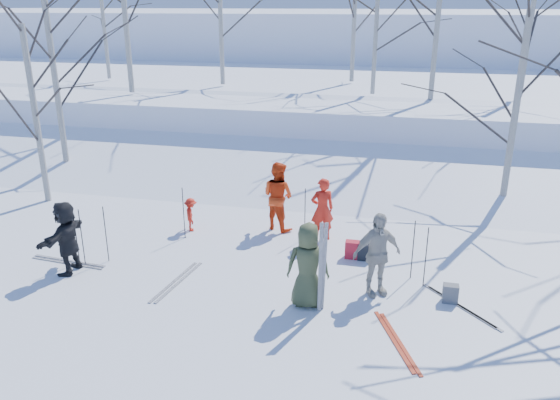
% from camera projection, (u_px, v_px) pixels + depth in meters
% --- Properties ---
extents(ground, '(120.00, 120.00, 0.00)m').
position_uv_depth(ground, '(264.00, 280.00, 11.74)').
color(ground, white).
rests_on(ground, ground).
extents(snow_ramp, '(70.00, 9.49, 4.12)m').
position_uv_depth(snow_ramp, '(318.00, 178.00, 18.10)').
color(snow_ramp, white).
rests_on(snow_ramp, ground).
extents(snow_plateau, '(70.00, 18.00, 2.20)m').
position_uv_depth(snow_plateau, '(351.00, 102.00, 26.97)').
color(snow_plateau, white).
rests_on(snow_plateau, ground).
extents(far_hill, '(90.00, 30.00, 6.00)m').
position_uv_depth(far_hill, '(378.00, 48.00, 45.86)').
color(far_hill, white).
rests_on(far_hill, ground).
extents(skier_olive_center, '(0.91, 0.65, 1.72)m').
position_uv_depth(skier_olive_center, '(308.00, 265.00, 10.49)').
color(skier_olive_center, '#3B4428').
rests_on(skier_olive_center, ground).
extents(skier_red_north, '(0.69, 0.58, 1.61)m').
position_uv_depth(skier_red_north, '(322.00, 209.00, 13.50)').
color(skier_red_north, red).
rests_on(skier_red_north, ground).
extents(skier_redor_behind, '(1.10, 1.01, 1.81)m').
position_uv_depth(skier_redor_behind, '(278.00, 196.00, 14.12)').
color(skier_redor_behind, red).
rests_on(skier_redor_behind, ground).
extents(skier_red_seated, '(0.54, 0.66, 0.88)m').
position_uv_depth(skier_red_seated, '(191.00, 215.00, 14.15)').
color(skier_red_seated, red).
rests_on(skier_red_seated, ground).
extents(skier_cream_east, '(1.11, 0.90, 1.76)m').
position_uv_depth(skier_cream_east, '(377.00, 254.00, 10.90)').
color(skier_cream_east, beige).
rests_on(skier_cream_east, ground).
extents(skier_grey_west, '(0.49, 1.53, 1.65)m').
position_uv_depth(skier_grey_west, '(66.00, 237.00, 11.84)').
color(skier_grey_west, black).
rests_on(skier_grey_west, ground).
extents(dog, '(0.47, 0.65, 0.50)m').
position_uv_depth(dog, '(379.00, 243.00, 12.95)').
color(dog, black).
rests_on(dog, ground).
extents(upright_ski_left, '(0.10, 0.17, 1.90)m').
position_uv_depth(upright_ski_left, '(320.00, 268.00, 10.17)').
color(upright_ski_left, silver).
rests_on(upright_ski_left, ground).
extents(upright_ski_right, '(0.15, 0.23, 1.89)m').
position_uv_depth(upright_ski_right, '(324.00, 267.00, 10.21)').
color(upright_ski_right, silver).
rests_on(upright_ski_right, ground).
extents(ski_pair_a, '(1.54, 2.04, 0.02)m').
position_uv_depth(ski_pair_a, '(397.00, 341.00, 9.59)').
color(ski_pair_a, '#B23319').
rests_on(ski_pair_a, ground).
extents(ski_pair_b, '(0.68, 1.95, 0.02)m').
position_uv_depth(ski_pair_b, '(177.00, 282.00, 11.64)').
color(ski_pair_b, silver).
rests_on(ski_pair_b, ground).
extents(ski_pair_c, '(0.54, 1.94, 0.02)m').
position_uv_depth(ski_pair_c, '(68.00, 262.00, 12.53)').
color(ski_pair_c, silver).
rests_on(ski_pair_c, ground).
extents(ski_pair_d, '(2.09, 2.10, 0.02)m').
position_uv_depth(ski_pair_d, '(460.00, 306.00, 10.70)').
color(ski_pair_d, silver).
rests_on(ski_pair_d, ground).
extents(ski_pole_a, '(0.02, 0.02, 1.34)m').
position_uv_depth(ski_pole_a, '(305.00, 214.00, 13.56)').
color(ski_pole_a, black).
rests_on(ski_pole_a, ground).
extents(ski_pole_b, '(0.02, 0.02, 1.34)m').
position_uv_depth(ski_pole_b, '(413.00, 250.00, 11.59)').
color(ski_pole_b, black).
rests_on(ski_pole_b, ground).
extents(ski_pole_c, '(0.02, 0.02, 1.34)m').
position_uv_depth(ski_pole_c, '(82.00, 237.00, 12.21)').
color(ski_pole_c, black).
rests_on(ski_pole_c, ground).
extents(ski_pole_d, '(0.02, 0.02, 1.34)m').
position_uv_depth(ski_pole_d, '(106.00, 234.00, 12.38)').
color(ski_pole_d, black).
rests_on(ski_pole_d, ground).
extents(ski_pole_e, '(0.02, 0.02, 1.34)m').
position_uv_depth(ski_pole_e, '(76.00, 236.00, 12.30)').
color(ski_pole_e, black).
rests_on(ski_pole_e, ground).
extents(ski_pole_f, '(0.02, 0.02, 1.34)m').
position_uv_depth(ski_pole_f, '(184.00, 213.00, 13.62)').
color(ski_pole_f, black).
rests_on(ski_pole_f, ground).
extents(ski_pole_g, '(0.02, 0.02, 1.34)m').
position_uv_depth(ski_pole_g, '(426.00, 257.00, 11.26)').
color(ski_pole_g, black).
rests_on(ski_pole_g, ground).
extents(ski_pole_h, '(0.02, 0.02, 1.34)m').
position_uv_depth(ski_pole_h, '(324.00, 214.00, 13.57)').
color(ski_pole_h, black).
rests_on(ski_pole_h, ground).
extents(backpack_red, '(0.32, 0.22, 0.42)m').
position_uv_depth(backpack_red, '(352.00, 250.00, 12.69)').
color(backpack_red, red).
rests_on(backpack_red, ground).
extents(backpack_grey, '(0.30, 0.20, 0.38)m').
position_uv_depth(backpack_grey, '(450.00, 293.00, 10.81)').
color(backpack_grey, '#55575C').
rests_on(backpack_grey, ground).
extents(backpack_dark, '(0.34, 0.24, 0.40)m').
position_uv_depth(backpack_dark, '(365.00, 251.00, 12.61)').
color(backpack_dark, black).
rests_on(backpack_dark, ground).
extents(birch_plateau_b, '(3.88, 3.88, 4.69)m').
position_uv_depth(birch_plateau_b, '(376.00, 32.00, 20.97)').
color(birch_plateau_b, silver).
rests_on(birch_plateau_b, snow_plateau).
extents(birch_plateau_c, '(4.18, 4.18, 5.11)m').
position_uv_depth(birch_plateau_c, '(530.00, 27.00, 20.21)').
color(birch_plateau_c, silver).
rests_on(birch_plateau_c, snow_plateau).
extents(birch_plateau_d, '(4.59, 4.59, 5.70)m').
position_uv_depth(birch_plateau_d, '(221.00, 17.00, 23.37)').
color(birch_plateau_d, silver).
rests_on(birch_plateau_d, snow_plateau).
extents(birch_plateau_e, '(4.98, 4.98, 6.26)m').
position_uv_depth(birch_plateau_e, '(438.00, 11.00, 19.51)').
color(birch_plateau_e, silver).
rests_on(birch_plateau_e, snow_plateau).
extents(birch_plateau_h, '(3.86, 3.86, 4.66)m').
position_uv_depth(birch_plateau_h, '(104.00, 28.00, 25.42)').
color(birch_plateau_h, silver).
rests_on(birch_plateau_h, snow_plateau).
extents(birch_plateau_i, '(4.83, 4.83, 6.05)m').
position_uv_depth(birch_plateau_i, '(354.00, 12.00, 24.22)').
color(birch_plateau_i, silver).
rests_on(birch_plateau_i, snow_plateau).
extents(birch_edge_a, '(4.16, 4.16, 5.09)m').
position_uv_depth(birch_edge_a, '(36.00, 117.00, 15.60)').
color(birch_edge_a, silver).
rests_on(birch_edge_a, ground).
extents(birch_edge_d, '(5.21, 5.21, 6.58)m').
position_uv_depth(birch_edge_d, '(55.00, 79.00, 17.76)').
color(birch_edge_d, silver).
rests_on(birch_edge_d, ground).
extents(birch_edge_e, '(4.44, 4.44, 5.49)m').
position_uv_depth(birch_edge_e, '(515.00, 115.00, 14.78)').
color(birch_edge_e, silver).
rests_on(birch_edge_e, ground).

